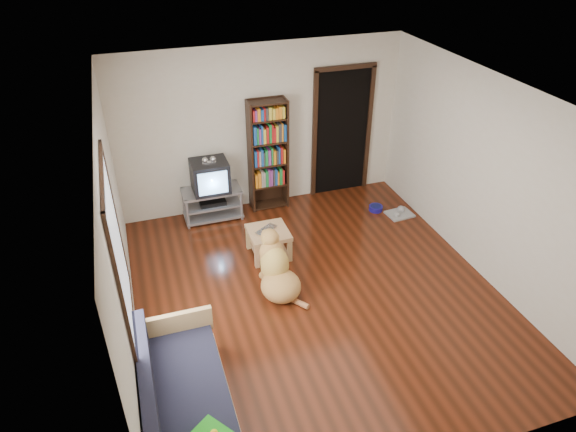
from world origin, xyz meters
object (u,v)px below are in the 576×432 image
object	(u,v)px
grey_rag	(400,214)
crt_tv	(210,175)
laptop	(269,231)
sofa	(185,405)
dog_bowl	(376,208)
dog	(277,271)
coffee_table	(268,238)
tv_stand	(212,203)
bookshelf	(268,150)

from	to	relation	value
grey_rag	crt_tv	world-z (taller)	crt_tv
laptop	sofa	xyz separation A→B (m)	(-1.53, -2.37, -0.15)
laptop	dog_bowl	world-z (taller)	laptop
grey_rag	dog	world-z (taller)	dog
laptop	coffee_table	world-z (taller)	laptop
tv_stand	crt_tv	distance (m)	0.47
tv_stand	coffee_table	size ratio (longest dim) A/B	1.64
bookshelf	coffee_table	xyz separation A→B (m)	(-0.39, -1.32, -0.72)
laptop	dog	distance (m)	0.76
tv_stand	crt_tv	bearing A→B (deg)	90.00
dog_bowl	tv_stand	bearing A→B (deg)	166.55
laptop	bookshelf	world-z (taller)	bookshelf
dog_bowl	laptop	bearing A→B (deg)	-162.04
tv_stand	dog	xyz separation A→B (m)	(0.44, -1.99, 0.03)
grey_rag	bookshelf	xyz separation A→B (m)	(-1.90, 0.95, 0.99)
coffee_table	dog_bowl	bearing A→B (deg)	17.17
dog_bowl	tv_stand	xyz separation A→B (m)	(-2.55, 0.61, 0.23)
grey_rag	sofa	world-z (taller)	sofa
laptop	grey_rag	size ratio (longest dim) A/B	0.83
dog	sofa	bearing A→B (deg)	-130.82
grey_rag	laptop	bearing A→B (deg)	-170.20
dog	dog_bowl	bearing A→B (deg)	33.25
laptop	sofa	size ratio (longest dim) A/B	0.18
bookshelf	coffee_table	bearing A→B (deg)	-106.60
grey_rag	bookshelf	size ratio (longest dim) A/B	0.22
crt_tv	dog	xyz separation A→B (m)	(0.44, -2.02, -0.45)
laptop	coffee_table	bearing A→B (deg)	56.39
dog_bowl	dog	xyz separation A→B (m)	(-2.11, -1.38, 0.26)
crt_tv	bookshelf	world-z (taller)	bookshelf
dog_bowl	dog	bearing A→B (deg)	-146.75
crt_tv	coffee_table	size ratio (longest dim) A/B	1.05
dog_bowl	crt_tv	world-z (taller)	crt_tv
crt_tv	sofa	distance (m)	3.81
dog_bowl	coffee_table	xyz separation A→B (m)	(-1.99, -0.62, 0.24)
laptop	bookshelf	size ratio (longest dim) A/B	0.18
coffee_table	bookshelf	bearing A→B (deg)	73.40
dog	laptop	bearing A→B (deg)	81.03
crt_tv	bookshelf	distance (m)	0.99
crt_tv	sofa	xyz separation A→B (m)	(-0.97, -3.65, -0.48)
laptop	tv_stand	distance (m)	1.38
laptop	tv_stand	world-z (taller)	tv_stand
tv_stand	crt_tv	world-z (taller)	crt_tv
crt_tv	coffee_table	world-z (taller)	crt_tv
laptop	sofa	bearing A→B (deg)	-156.41
tv_stand	grey_rag	bearing A→B (deg)	-16.79
tv_stand	bookshelf	size ratio (longest dim) A/B	0.50
bookshelf	sofa	xyz separation A→B (m)	(-1.92, -3.72, -0.74)
grey_rag	tv_stand	distance (m)	2.99
bookshelf	sofa	size ratio (longest dim) A/B	1.00
dog_bowl	grey_rag	xyz separation A→B (m)	(0.30, -0.25, -0.03)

